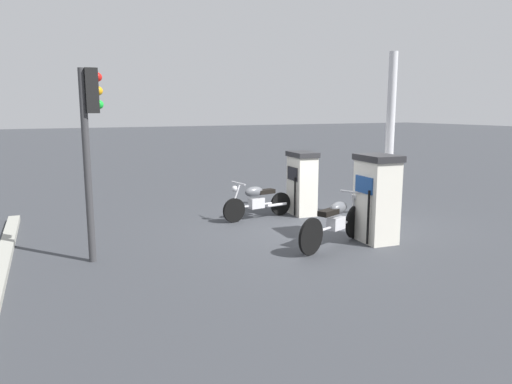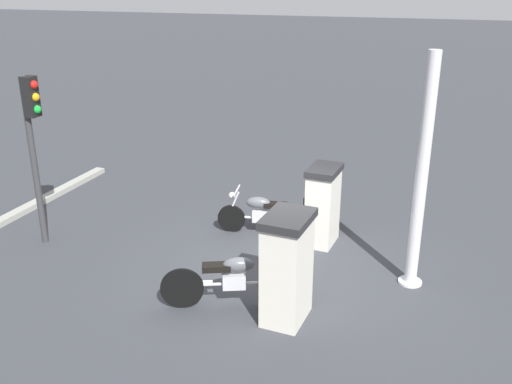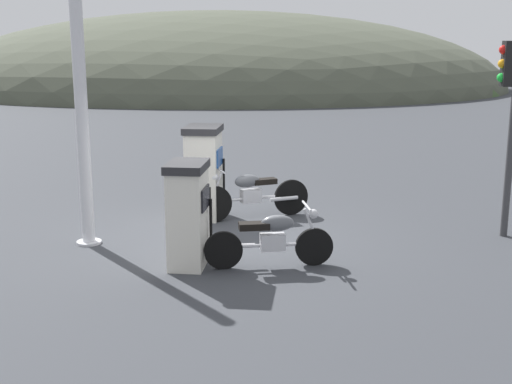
{
  "view_description": "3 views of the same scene",
  "coord_description": "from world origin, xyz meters",
  "px_view_note": "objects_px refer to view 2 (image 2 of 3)",
  "views": [
    {
      "loc": [
        5.64,
        8.51,
        2.58
      ],
      "look_at": [
        1.25,
        -0.33,
        0.86
      ],
      "focal_mm": 33.65,
      "sensor_mm": 36.0,
      "label": 1
    },
    {
      "loc": [
        -2.32,
        8.62,
        4.94
      ],
      "look_at": [
        0.51,
        -0.41,
        1.28
      ],
      "focal_mm": 40.2,
      "sensor_mm": 36.0,
      "label": 2
    },
    {
      "loc": [
        0.55,
        -10.85,
        3.29
      ],
      "look_at": [
        0.45,
        -0.21,
        0.85
      ],
      "focal_mm": 47.61,
      "sensor_mm": 36.0,
      "label": 3
    }
  ],
  "objects_px": {
    "fuel_pump_far": "(287,267)",
    "canopy_support_pole": "(421,180)",
    "fuel_pump_near": "(323,205)",
    "motorcycle_far_pump": "(233,278)",
    "roadside_traffic_light": "(33,131)",
    "motorcycle_near_pump": "(263,213)"
  },
  "relations": [
    {
      "from": "fuel_pump_near",
      "to": "canopy_support_pole",
      "type": "relative_size",
      "value": 0.4
    },
    {
      "from": "motorcycle_far_pump",
      "to": "roadside_traffic_light",
      "type": "distance_m",
      "value": 4.66
    },
    {
      "from": "motorcycle_near_pump",
      "to": "motorcycle_far_pump",
      "type": "relative_size",
      "value": 0.92
    },
    {
      "from": "motorcycle_far_pump",
      "to": "roadside_traffic_light",
      "type": "height_order",
      "value": "roadside_traffic_light"
    },
    {
      "from": "motorcycle_far_pump",
      "to": "fuel_pump_near",
      "type": "bearing_deg",
      "value": -108.5
    },
    {
      "from": "fuel_pump_near",
      "to": "fuel_pump_far",
      "type": "relative_size",
      "value": 0.9
    },
    {
      "from": "fuel_pump_near",
      "to": "canopy_support_pole",
      "type": "bearing_deg",
      "value": 148.3
    },
    {
      "from": "fuel_pump_far",
      "to": "canopy_support_pole",
      "type": "distance_m",
      "value": 2.6
    },
    {
      "from": "motorcycle_near_pump",
      "to": "canopy_support_pole",
      "type": "distance_m",
      "value": 3.47
    },
    {
      "from": "roadside_traffic_light",
      "to": "canopy_support_pole",
      "type": "bearing_deg",
      "value": -175.84
    },
    {
      "from": "motorcycle_near_pump",
      "to": "canopy_support_pole",
      "type": "bearing_deg",
      "value": 159.17
    },
    {
      "from": "fuel_pump_far",
      "to": "fuel_pump_near",
      "type": "bearing_deg",
      "value": -89.99
    },
    {
      "from": "fuel_pump_far",
      "to": "canopy_support_pole",
      "type": "xyz_separation_m",
      "value": [
        -1.75,
        -1.65,
        0.99
      ]
    },
    {
      "from": "motorcycle_far_pump",
      "to": "roadside_traffic_light",
      "type": "xyz_separation_m",
      "value": [
        4.2,
        -1.05,
        1.74
      ]
    },
    {
      "from": "fuel_pump_near",
      "to": "motorcycle_near_pump",
      "type": "bearing_deg",
      "value": -2.14
    },
    {
      "from": "fuel_pump_near",
      "to": "motorcycle_far_pump",
      "type": "bearing_deg",
      "value": 71.5
    },
    {
      "from": "fuel_pump_far",
      "to": "motorcycle_far_pump",
      "type": "xyz_separation_m",
      "value": [
        0.88,
        -0.1,
        -0.38
      ]
    },
    {
      "from": "motorcycle_far_pump",
      "to": "canopy_support_pole",
      "type": "bearing_deg",
      "value": -149.47
    },
    {
      "from": "motorcycle_far_pump",
      "to": "canopy_support_pole",
      "type": "xyz_separation_m",
      "value": [
        -2.63,
        -1.55,
        1.37
      ]
    },
    {
      "from": "motorcycle_near_pump",
      "to": "roadside_traffic_light",
      "type": "relative_size",
      "value": 0.59
    },
    {
      "from": "fuel_pump_near",
      "to": "motorcycle_far_pump",
      "type": "relative_size",
      "value": 0.75
    },
    {
      "from": "motorcycle_near_pump",
      "to": "motorcycle_far_pump",
      "type": "distance_m",
      "value": 2.7
    }
  ]
}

